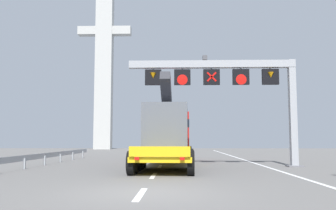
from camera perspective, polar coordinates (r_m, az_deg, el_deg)
The scene contains 7 objects.
ground at distance 11.45m, azimuth -3.60°, elevation -13.54°, with size 112.00×112.00×0.00m, color slate.
lane_markings at distance 27.79m, azimuth -0.66°, elevation -8.74°, with size 0.20×47.46×0.01m.
edge_line_right at distance 23.91m, azimuth 14.35°, elevation -9.11°, with size 0.20×63.00×0.01m, color silver.
overhead_lane_gantry at distance 22.64m, azimuth 9.94°, elevation 3.76°, with size 10.40×0.90×6.76m.
heavy_haul_truck_yellow at distance 23.96m, azimuth 0.24°, elevation -4.52°, with size 3.34×14.12×5.30m.
guardrail_left at distance 23.05m, azimuth -20.14°, elevation -7.72°, with size 0.13×24.23×0.76m.
bridge_pylon_distant at distance 63.51m, azimuth -9.92°, elevation 8.28°, with size 9.00×2.00×32.34m.
Camera 1 is at (1.03, -11.29, 1.62)m, focal length 38.96 mm.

